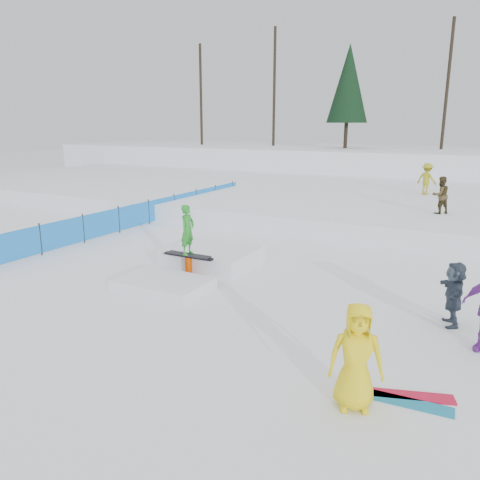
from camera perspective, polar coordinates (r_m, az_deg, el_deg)
The scene contains 11 objects.
ground at distance 12.22m, azimuth -6.54°, elevation -6.75°, with size 120.00×120.00×0.00m, color white.
snow_berm at distance 40.04m, azimuth 18.75°, elevation 8.78°, with size 60.00×14.00×2.40m, color white.
snow_midrise at distance 26.50m, azimuth 13.45°, elevation 5.10°, with size 50.00×18.00×0.80m, color white.
safety_fence at distance 20.97m, azimuth -11.06°, elevation 3.39°, with size 0.05×16.00×1.10m.
walker_olive at distance 20.37m, azimuth 23.25°, elevation 5.05°, with size 0.73×0.56×1.49m, color #3E3318.
walker_ygreen at distance 25.73m, azimuth 21.81°, elevation 6.93°, with size 1.03×0.59×1.59m, color #9F9E1B.
spectator_yellow at distance 7.55m, azimuth 13.98°, elevation -13.63°, with size 0.84×0.55×1.71m, color yellow.
spectator_dark at distance 11.21m, azimuth 24.61°, elevation -5.99°, with size 1.34×0.43×1.45m, color #323E4D.
loose_board_red at distance 8.46m, azimuth 19.96°, elevation -17.43°, with size 1.40×0.28×0.03m, color red.
loose_board_teal at distance 8.27m, azimuth 19.65°, elevation -18.15°, with size 1.40×0.28×0.03m, color #14759A.
jib_rail_feature at distance 14.01m, azimuth -4.96°, elevation -2.68°, with size 2.60×4.40×2.11m.
Camera 1 is at (6.56, -9.37, 4.30)m, focal length 35.00 mm.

